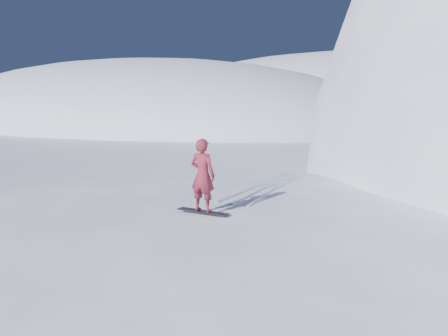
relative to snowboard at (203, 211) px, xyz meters
The scene contains 9 objects.
ground 2.96m from the snowboard, 20.26° to the right, with size 400.00×400.00×0.00m, color white.
near_ridge 4.29m from the snowboard, 42.61° to the left, with size 36.00×28.00×4.80m, color white.
far_ridge_a 90.62m from the snowboard, 139.02° to the left, with size 120.00×70.00×28.00m, color white.
far_ridge_c 115.97m from the snowboard, 109.33° to the left, with size 140.00×90.00×36.00m, color white.
wind_bumps 3.04m from the snowboard, 55.26° to the left, with size 16.00×14.40×1.00m.
snowboard is the anchor object (origin of this frame).
snowboarder 1.02m from the snowboard, ahead, with size 0.73×0.48×2.01m, color maroon.
vapor_plume 65.45m from the snowboard, 137.29° to the left, with size 9.61×7.69×6.73m, color white.
board_tracks 4.19m from the snowboard, 95.51° to the left, with size 1.80×5.97×0.04m.
Camera 1 is at (5.66, -8.58, 5.49)m, focal length 35.00 mm.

